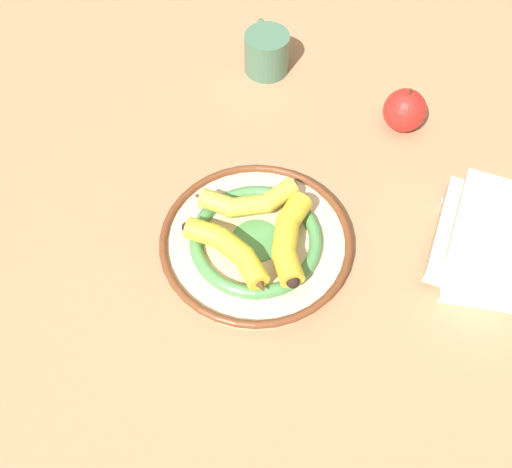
% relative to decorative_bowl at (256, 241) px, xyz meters
% --- Properties ---
extents(ground_plane, '(2.80, 2.80, 0.00)m').
position_rel_decorative_bowl_xyz_m(ground_plane, '(0.01, 0.02, -0.02)').
color(ground_plane, '#A87A56').
extents(decorative_bowl, '(0.31, 0.31, 0.03)m').
position_rel_decorative_bowl_xyz_m(decorative_bowl, '(0.00, 0.00, 0.00)').
color(decorative_bowl, beige).
rests_on(decorative_bowl, ground_plane).
extents(banana_a, '(0.09, 0.17, 0.03)m').
position_rel_decorative_bowl_xyz_m(banana_a, '(0.06, -0.01, 0.03)').
color(banana_a, gold).
rests_on(banana_a, decorative_bowl).
extents(banana_b, '(0.16, 0.12, 0.04)m').
position_rel_decorative_bowl_xyz_m(banana_b, '(-0.03, -0.04, 0.03)').
color(banana_b, gold).
rests_on(banana_b, decorative_bowl).
extents(banana_c, '(0.16, 0.10, 0.03)m').
position_rel_decorative_bowl_xyz_m(banana_c, '(-0.02, 0.05, 0.03)').
color(banana_c, yellow).
rests_on(banana_c, decorative_bowl).
extents(book_stack, '(0.24, 0.24, 0.08)m').
position_rel_decorative_bowl_xyz_m(book_stack, '(-0.15, -0.32, 0.03)').
color(book_stack, silver).
rests_on(book_stack, ground_plane).
extents(coffee_mug, '(0.13, 0.09, 0.08)m').
position_rel_decorative_bowl_xyz_m(coffee_mug, '(0.39, -0.18, 0.03)').
color(coffee_mug, '#477056').
rests_on(coffee_mug, ground_plane).
extents(apple, '(0.08, 0.08, 0.09)m').
position_rel_decorative_bowl_xyz_m(apple, '(0.15, -0.35, 0.02)').
color(apple, red).
rests_on(apple, ground_plane).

